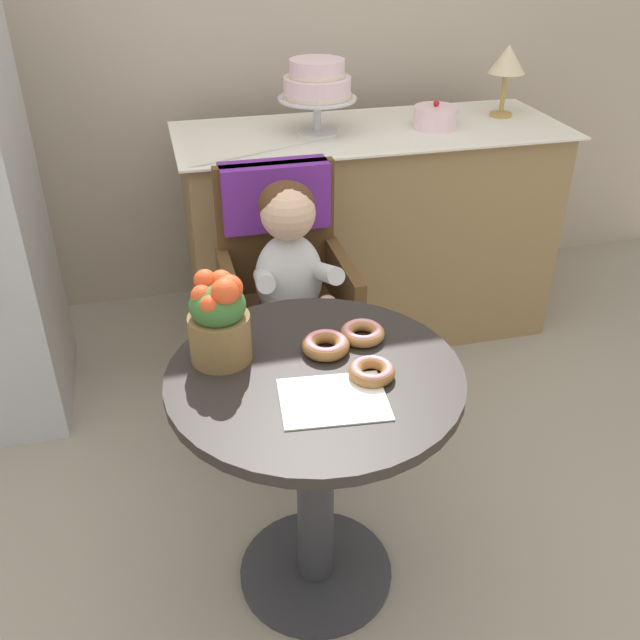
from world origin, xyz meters
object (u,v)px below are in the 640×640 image
Objects in this scene: cafe_table at (315,440)px; flower_vase at (219,318)px; wicker_chair at (282,262)px; donut_side at (362,332)px; tiered_cake_stand at (317,84)px; seated_child at (291,273)px; donut_front at (326,344)px; table_lamp at (508,62)px; round_layer_cake at (435,117)px; donut_mid at (372,371)px.

flower_vase is at bearing 151.11° from cafe_table.
wicker_chair reaches higher than donut_side.
tiered_cake_stand is (0.26, 0.55, 0.45)m from wicker_chair.
donut_front is at bearing -92.27° from seated_child.
seated_child reaches higher than cafe_table.
seated_child is at bearing 83.52° from cafe_table.
table_lamp is at bearing 42.81° from flower_vase.
table_lamp reaches higher than seated_child.
cafe_table is 0.76m from wicker_chair.
tiered_cake_stand is (0.28, 1.22, 0.34)m from donut_front.
donut_side is at bearing -98.33° from tiered_cake_stand.
cafe_table is 1.87m from table_lamp.
round_layer_cake reaches higher than donut_side.
wicker_chair is (0.07, 0.75, 0.13)m from cafe_table.
donut_mid is at bearing -59.36° from donut_front.
seated_child is at bearing 60.18° from flower_vase.
donut_front is (-0.02, -0.51, 0.06)m from seated_child.
cafe_table is at bearing -122.32° from round_layer_cake.
donut_mid is (0.08, -0.13, -0.00)m from donut_front.
wicker_chair is 1.31m from table_lamp.
table_lamp is (1.06, 0.61, 0.48)m from wicker_chair.
cafe_table is at bearing -104.11° from tiered_cake_stand.
tiered_cake_stand is (0.26, 0.71, 0.41)m from seated_child.
round_layer_cake is (0.67, 1.31, 0.20)m from donut_mid.
tiered_cake_stand is 0.49m from round_layer_cake.
round_layer_cake reaches higher than donut_mid.
donut_front is at bearing -7.83° from flower_vase.
donut_mid is 0.48× the size of flower_vase.
wicker_chair reaches higher than cafe_table.
table_lamp is (1.06, 0.76, 0.44)m from seated_child.
cafe_table is 2.53× the size of table_lamp.
seated_child is at bearing -137.57° from round_layer_cake.
tiered_cake_stand reaches higher than donut_mid.
donut_side is 0.66× the size of round_layer_cake.
seated_child reaches higher than wicker_chair.
donut_side is (0.09, -0.63, 0.10)m from wicker_chair.
donut_front is at bearing 59.38° from cafe_table.
wicker_chair is 0.65m from donut_side.
donut_mid is at bearing -98.48° from tiered_cake_stand.
seated_child is 0.65m from donut_mid.
donut_side is 0.40× the size of table_lamp.
table_lamp is at bearing 54.43° from donut_mid.
donut_side is 0.38× the size of tiered_cake_stand.
flower_vase is at bearing 172.17° from donut_front.
seated_child reaches higher than flower_vase.
tiered_cake_stand is (0.33, 1.30, 0.58)m from cafe_table.
tiered_cake_stand reaches higher than donut_front.
donut_mid is 0.38m from flower_vase.
tiered_cake_stand reaches higher than wicker_chair.
seated_child is 1.02m from round_layer_cake.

